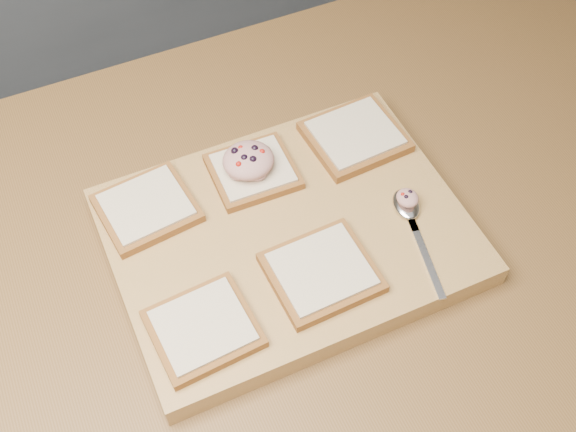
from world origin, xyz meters
The scene contains 10 objects.
island_counter centered at (0.00, 0.00, 0.45)m, with size 2.00×0.80×0.90m.
cutting_board centered at (0.08, -0.02, 0.92)m, with size 0.44×0.34×0.04m, color tan.
bread_far_left centered at (-0.07, 0.08, 0.94)m, with size 0.13×0.12×0.02m.
bread_far_center centered at (0.08, 0.08, 0.94)m, with size 0.11×0.10×0.02m.
bread_far_right centered at (0.23, 0.07, 0.94)m, with size 0.13×0.12×0.02m.
bread_near_left centered at (-0.07, -0.12, 0.94)m, with size 0.12×0.11×0.02m.
bread_near_center centered at (0.09, -0.10, 0.94)m, with size 0.13×0.12×0.02m.
tuna_salad_dollop centered at (0.07, 0.08, 0.97)m, with size 0.07×0.07×0.03m.
spoon centered at (0.23, -0.07, 0.94)m, with size 0.06×0.17×0.01m.
spoon_salad centered at (0.24, -0.06, 0.95)m, with size 0.03×0.03×0.02m.
Camera 1 is at (-0.14, -0.50, 1.69)m, focal length 45.00 mm.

